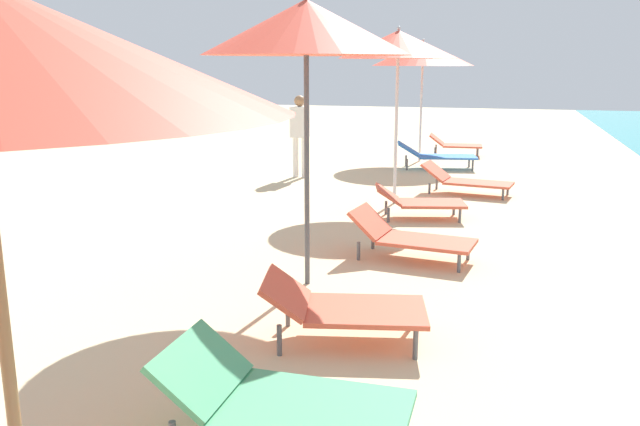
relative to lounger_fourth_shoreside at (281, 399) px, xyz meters
The scene contains 11 objects.
lounger_fourth_shoreside is the anchor object (origin of this frame).
umbrella_fifth 3.64m from the lounger_fourth_shoreside, 103.93° to the left, with size 1.97×1.97×2.80m.
lounger_fifth_shoreside 3.96m from the lounger_fourth_shoreside, 87.65° to the left, with size 1.43×0.77×0.55m.
lounger_fifth_inland 1.57m from the lounger_fourth_shoreside, 91.20° to the left, with size 1.39×0.92×0.54m.
umbrella_sixth 7.27m from the lounger_fourth_shoreside, 94.14° to the left, with size 1.81×1.81×2.71m.
lounger_sixth_shoreside 8.00m from the lounger_fourth_shoreside, 86.19° to the left, with size 1.56×0.80×0.51m.
lounger_sixth_inland 5.99m from the lounger_fourth_shoreside, 89.97° to the left, with size 1.36×0.88×0.47m.
umbrella_farthest 11.84m from the lounger_fourth_shoreside, 93.49° to the left, with size 2.23×2.23×2.69m.
lounger_farthest_shoreside 12.75m from the lounger_fourth_shoreside, 90.07° to the left, with size 1.28×0.75×0.51m.
lounger_farthest_inland 10.64m from the lounger_fourth_shoreside, 91.32° to the left, with size 1.72×0.95×0.55m.
person_walking_near 9.28m from the lounger_fourth_shoreside, 106.77° to the left, with size 0.39×0.27×1.57m.
Camera 1 is at (1.67, 10.55, 2.17)m, focal length 36.79 mm.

